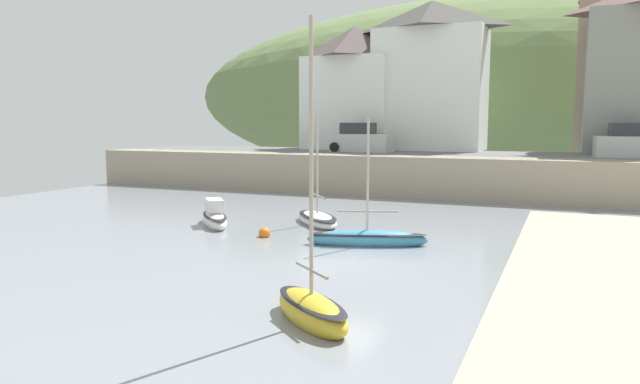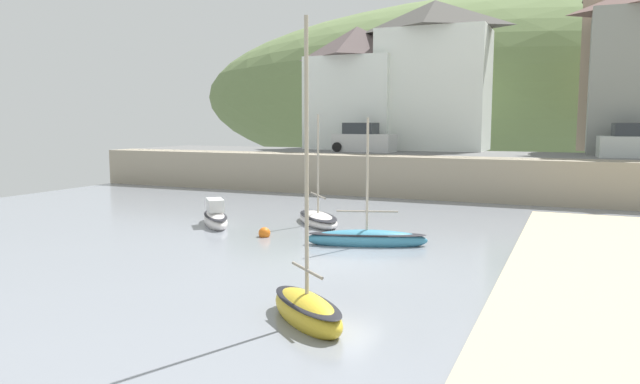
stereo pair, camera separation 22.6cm
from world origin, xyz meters
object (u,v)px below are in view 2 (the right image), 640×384
at_px(sailboat_nearest_shore, 318,219).
at_px(mooring_buoy, 264,233).
at_px(parked_car_by_wall, 637,143).
at_px(sailboat_far_left, 215,218).
at_px(parked_car_near_slipway, 363,140).
at_px(waterfront_building_centre, 434,75).
at_px(rowboat_small_beached, 367,238).
at_px(fishing_boat_green, 307,308).
at_px(church_with_spire, 603,43).
at_px(waterfront_building_left, 357,87).

relative_size(sailboat_nearest_shore, mooring_buoy, 10.54).
bearing_deg(parked_car_by_wall, sailboat_far_left, -141.43).
bearing_deg(sailboat_nearest_shore, parked_car_near_slipway, 152.14).
bearing_deg(waterfront_building_centre, parked_car_near_slipway, -129.07).
bearing_deg(rowboat_small_beached, fishing_boat_green, -98.51).
xyz_separation_m(church_with_spire, fishing_boat_green, (-6.64, -34.79, -9.49)).
distance_m(fishing_boat_green, parked_car_by_wall, 27.75).
height_order(waterfront_building_left, waterfront_building_centre, waterfront_building_centre).
height_order(church_with_spire, rowboat_small_beached, church_with_spire).
height_order(church_with_spire, sailboat_far_left, church_with_spire).
height_order(fishing_boat_green, rowboat_small_beached, fishing_boat_green).
bearing_deg(sailboat_nearest_shore, fishing_boat_green, -17.07).
relative_size(waterfront_building_centre, parked_car_near_slipway, 2.49).
bearing_deg(sailboat_far_left, parked_car_by_wall, 93.37).
bearing_deg(church_with_spire, fishing_boat_green, -100.81).
height_order(sailboat_nearest_shore, mooring_buoy, sailboat_nearest_shore).
bearing_deg(parked_car_by_wall, church_with_spire, 96.20).
bearing_deg(waterfront_building_left, rowboat_small_beached, -69.08).
bearing_deg(fishing_boat_green, rowboat_small_beached, 140.60).
bearing_deg(mooring_buoy, sailboat_nearest_shore, 78.18).
bearing_deg(fishing_boat_green, waterfront_building_left, 148.69).
xyz_separation_m(sailboat_far_left, rowboat_small_beached, (7.31, -1.34, -0.07)).
distance_m(sailboat_far_left, mooring_buoy, 3.48).
relative_size(sailboat_nearest_shore, parked_car_near_slipway, 1.16).
distance_m(church_with_spire, mooring_buoy, 30.79).
distance_m(waterfront_building_left, mooring_buoy, 23.97).
xyz_separation_m(rowboat_small_beached, parked_car_by_wall, (9.87, 17.96, 2.95)).
bearing_deg(sailboat_nearest_shore, waterfront_building_left, 155.57).
height_order(waterfront_building_centre, parked_car_by_wall, waterfront_building_centre).
xyz_separation_m(fishing_boat_green, rowboat_small_beached, (-1.47, 8.33, -0.07)).
distance_m(waterfront_building_left, waterfront_building_centre, 5.84).
bearing_deg(church_with_spire, waterfront_building_left, -166.53).
distance_m(waterfront_building_centre, fishing_boat_green, 31.95).
bearing_deg(parked_car_near_slipway, mooring_buoy, -79.22).
bearing_deg(parked_car_by_wall, mooring_buoy, -133.32).
relative_size(fishing_boat_green, sailboat_nearest_shore, 1.40).
bearing_deg(fishing_boat_green, sailboat_nearest_shore, 153.16).
xyz_separation_m(sailboat_nearest_shore, rowboat_small_beached, (3.41, -3.41, 0.03)).
xyz_separation_m(church_with_spire, parked_car_by_wall, (1.76, -8.50, -6.61)).
relative_size(waterfront_building_centre, sailboat_nearest_shore, 2.15).
bearing_deg(rowboat_small_beached, sailboat_far_left, 151.14).
relative_size(rowboat_small_beached, parked_car_near_slipway, 1.13).
distance_m(church_with_spire, parked_car_by_wall, 10.91).
xyz_separation_m(waterfront_building_left, church_with_spire, (16.70, 4.00, 2.81)).
height_order(waterfront_building_centre, rowboat_small_beached, waterfront_building_centre).
bearing_deg(mooring_buoy, sailboat_far_left, 155.93).
bearing_deg(parked_car_by_wall, waterfront_building_left, 160.82).
bearing_deg(mooring_buoy, rowboat_small_beached, 1.11).
bearing_deg(parked_car_near_slipway, sailboat_nearest_shore, -74.72).
xyz_separation_m(fishing_boat_green, sailboat_far_left, (-8.78, 9.67, -0.00)).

